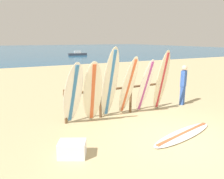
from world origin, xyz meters
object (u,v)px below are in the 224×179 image
(surfboard_leaning_center_right, at_px, (145,86))
(surfboard_lying_on_sand, at_px, (183,134))
(small_boat_offshore, at_px, (78,54))
(surfboard_leaning_far_left, at_px, (73,94))
(surfboard_leaning_left, at_px, (93,93))
(surfboard_leaning_center, at_px, (128,86))
(surfboard_leaning_center_left, at_px, (110,84))
(cooler_box, at_px, (72,149))
(surfboard_rack, at_px, (116,95))
(surfboard_leaning_right, at_px, (162,81))
(beachgoer_standing, at_px, (183,83))

(surfboard_leaning_center_right, xyz_separation_m, surfboard_lying_on_sand, (-0.09, -1.99, -0.94))
(small_boat_offshore, bearing_deg, surfboard_leaning_far_left, -108.24)
(surfboard_leaning_left, relative_size, surfboard_leaning_center, 0.96)
(surfboard_leaning_far_left, bearing_deg, surfboard_leaning_center_left, 3.78)
(surfboard_leaning_center, xyz_separation_m, cooler_box, (-2.46, -1.71, -0.86))
(surfboard_rack, height_order, surfboard_leaning_center_left, surfboard_leaning_center_left)
(surfboard_lying_on_sand, xyz_separation_m, small_boat_offshore, (6.86, 30.32, 0.22))
(surfboard_leaning_center_left, height_order, surfboard_lying_on_sand, surfboard_leaning_center_left)
(surfboard_leaning_left, bearing_deg, surfboard_leaning_center, 6.36)
(surfboard_leaning_center_right, distance_m, small_boat_offshore, 29.13)
(surfboard_leaning_center_right, distance_m, surfboard_leaning_right, 0.72)
(surfboard_leaning_left, distance_m, surfboard_leaning_center_left, 0.71)
(surfboard_leaning_right, distance_m, beachgoer_standing, 1.31)
(surfboard_leaning_center, bearing_deg, surfboard_leaning_center_left, 178.07)
(surfboard_leaning_center, height_order, surfboard_leaning_right, surfboard_leaning_right)
(surfboard_leaning_left, height_order, beachgoer_standing, surfboard_leaning_left)
(surfboard_leaning_center_right, bearing_deg, surfboard_leaning_right, -1.22)
(surfboard_leaning_left, relative_size, cooler_box, 3.33)
(surfboard_leaning_far_left, relative_size, surfboard_leaning_right, 0.90)
(surfboard_leaning_center, bearing_deg, surfboard_leaning_far_left, -178.18)
(surfboard_leaning_center_right, bearing_deg, surfboard_lying_on_sand, -92.51)
(surfboard_leaning_center_left, bearing_deg, small_boat_offshore, 74.02)
(surfboard_leaning_center, bearing_deg, cooler_box, -145.18)
(surfboard_rack, xyz_separation_m, surfboard_leaning_far_left, (-1.61, -0.36, 0.30))
(surfboard_leaning_far_left, xyz_separation_m, surfboard_leaning_left, (0.58, -0.09, 0.00))
(surfboard_leaning_center_left, bearing_deg, cooler_box, -136.16)
(surfboard_leaning_far_left, distance_m, surfboard_leaning_left, 0.59)
(surfboard_leaning_center, distance_m, cooler_box, 3.11)
(surfboard_leaning_center_left, xyz_separation_m, small_boat_offshore, (8.10, 28.28, -0.93))
(surfboard_leaning_center_right, xyz_separation_m, surfboard_leaning_right, (0.71, -0.02, 0.14))
(surfboard_leaning_left, bearing_deg, surfboard_leaning_center_left, 14.25)
(cooler_box, bearing_deg, surfboard_leaning_center, 61.36)
(surfboard_leaning_center_left, bearing_deg, surfboard_leaning_center_right, -1.87)
(surfboard_leaning_center_left, bearing_deg, surfboard_leaning_right, -1.64)
(surfboard_leaning_far_left, height_order, surfboard_leaning_right, surfboard_leaning_right)
(surfboard_leaning_right, relative_size, beachgoer_standing, 1.40)
(surfboard_leaning_left, distance_m, surfboard_leaning_center, 1.33)
(small_boat_offshore, bearing_deg, surfboard_leaning_left, -107.12)
(surfboard_rack, distance_m, surfboard_leaning_center_right, 1.05)
(surfboard_leaning_center_left, relative_size, surfboard_leaning_center, 1.14)
(surfboard_rack, xyz_separation_m, surfboard_leaning_center_right, (0.96, -0.32, 0.28))
(surfboard_leaning_center_right, relative_size, small_boat_offshore, 0.65)
(surfboard_lying_on_sand, bearing_deg, small_boat_offshore, 77.24)
(surfboard_leaning_center_right, xyz_separation_m, beachgoer_standing, (1.98, 0.20, -0.10))
(surfboard_lying_on_sand, bearing_deg, surfboard_leaning_center, 106.09)
(surfboard_rack, bearing_deg, small_boat_offshore, 74.56)
(surfboard_leaning_far_left, height_order, cooler_box, surfboard_leaning_far_left)
(beachgoer_standing, bearing_deg, surfboard_leaning_center_left, -177.34)
(surfboard_leaning_right, bearing_deg, cooler_box, -156.42)
(surfboard_leaning_right, bearing_deg, surfboard_leaning_center_right, 178.78)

